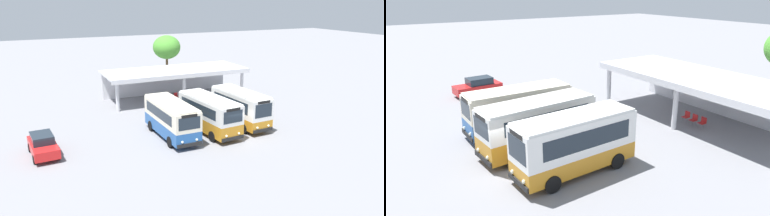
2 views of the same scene
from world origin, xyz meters
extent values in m
plane|color=gray|center=(0.00, 0.00, 0.00)|extent=(180.00, 180.00, 0.00)
cylinder|color=black|center=(-3.28, 0.47, 0.45)|extent=(0.23, 0.90, 0.90)
cylinder|color=black|center=(-5.39, 0.44, 0.45)|extent=(0.23, 0.90, 0.90)
cylinder|color=black|center=(-3.34, 4.84, 0.45)|extent=(0.23, 0.90, 0.90)
cylinder|color=black|center=(-5.45, 4.81, 0.45)|extent=(0.23, 0.90, 0.90)
cube|color=#23569E|center=(-4.36, 2.64, 0.90)|extent=(2.31, 7.09, 1.04)
cube|color=beige|center=(-4.36, 2.64, 2.17)|extent=(2.31, 7.09, 1.50)
cube|color=beige|center=(-4.36, 2.64, 2.98)|extent=(2.24, 6.87, 0.12)
cube|color=black|center=(-4.31, -0.92, 0.52)|extent=(2.10, 0.13, 0.28)
cube|color=#1E2833|center=(-4.31, -0.87, 2.22)|extent=(1.81, 0.08, 0.98)
cube|color=black|center=(-4.31, -0.87, 2.80)|extent=(1.33, 0.07, 0.24)
cube|color=#1E2833|center=(-3.27, 2.75, 2.22)|extent=(0.12, 5.65, 0.83)
cube|color=#1E2833|center=(-5.46, 2.72, 2.22)|extent=(0.12, 5.65, 0.83)
sphere|color=#EAEACC|center=(-3.71, -0.90, 0.83)|extent=(0.20, 0.20, 0.20)
sphere|color=#EAEACC|center=(-4.92, -0.92, 0.83)|extent=(0.20, 0.20, 0.20)
cylinder|color=black|center=(0.31, 0.30, 0.45)|extent=(0.30, 0.92, 0.90)
cylinder|color=black|center=(-1.80, 0.11, 0.45)|extent=(0.30, 0.92, 0.90)
cylinder|color=black|center=(-0.07, 4.61, 0.45)|extent=(0.30, 0.92, 0.90)
cylinder|color=black|center=(-2.18, 4.42, 0.45)|extent=(0.30, 0.92, 0.90)
cube|color=orange|center=(-0.94, 2.36, 0.94)|extent=(2.83, 7.14, 1.12)
cube|color=silver|center=(-0.94, 2.36, 2.26)|extent=(2.83, 7.14, 1.52)
cube|color=silver|center=(-0.94, 2.36, 3.08)|extent=(2.74, 6.92, 0.12)
cube|color=black|center=(-0.63, -1.14, 0.52)|extent=(2.11, 0.28, 0.28)
cube|color=#1E2833|center=(-0.63, -1.10, 2.31)|extent=(1.82, 0.21, 0.99)
cube|color=black|center=(-0.63, -1.10, 2.90)|extent=(1.33, 0.17, 0.24)
cube|color=#1E2833|center=(0.15, 2.56, 2.31)|extent=(0.53, 5.56, 0.84)
cube|color=#1E2833|center=(-2.04, 2.36, 2.31)|extent=(0.53, 5.56, 0.84)
sphere|color=#EAEACC|center=(-0.02, -1.08, 0.83)|extent=(0.20, 0.20, 0.20)
sphere|color=#EAEACC|center=(-1.24, -1.19, 0.83)|extent=(0.20, 0.20, 0.20)
cylinder|color=black|center=(3.63, 0.81, 0.45)|extent=(0.27, 0.91, 0.90)
cylinder|color=black|center=(1.60, 0.68, 0.45)|extent=(0.27, 0.91, 0.90)
cylinder|color=black|center=(3.39, 4.91, 0.45)|extent=(0.27, 0.91, 0.90)
cylinder|color=black|center=(1.35, 4.79, 0.45)|extent=(0.27, 0.91, 0.90)
cube|color=orange|center=(2.49, 2.80, 0.84)|extent=(2.53, 6.75, 0.91)
cube|color=white|center=(2.49, 2.80, 2.19)|extent=(2.53, 6.75, 1.80)
cube|color=white|center=(2.49, 2.80, 3.15)|extent=(2.46, 6.55, 0.12)
cube|color=black|center=(2.69, -0.54, 0.52)|extent=(2.03, 0.22, 0.28)
cube|color=#1E2833|center=(2.69, -0.50, 2.24)|extent=(1.75, 0.16, 1.17)
cube|color=black|center=(2.69, -0.50, 2.97)|extent=(1.28, 0.13, 0.24)
cube|color=#1E2833|center=(3.54, 2.96, 2.24)|extent=(0.36, 5.30, 0.99)
cube|color=#1E2833|center=(1.43, 2.83, 2.24)|extent=(0.36, 5.30, 0.99)
sphere|color=#EAEACC|center=(3.28, -0.50, 0.83)|extent=(0.20, 0.20, 0.20)
sphere|color=#EAEACC|center=(2.11, -0.57, 0.83)|extent=(0.20, 0.20, 0.20)
cylinder|color=black|center=(-13.58, 1.76, 0.32)|extent=(0.22, 0.65, 0.64)
cylinder|color=black|center=(-15.23, 1.64, 0.32)|extent=(0.22, 0.65, 0.64)
cylinder|color=black|center=(-13.75, 4.32, 0.32)|extent=(0.22, 0.65, 0.64)
cylinder|color=black|center=(-15.41, 4.20, 0.32)|extent=(0.22, 0.65, 0.64)
cube|color=red|center=(-14.49, 2.98, 0.67)|extent=(2.04, 4.26, 0.70)
cube|color=#1E2833|center=(-14.51, 3.19, 1.32)|extent=(1.64, 2.25, 0.60)
cylinder|color=silver|center=(-6.54, 11.88, 1.60)|extent=(0.36, 0.36, 3.20)
cylinder|color=silver|center=(0.94, 11.88, 1.60)|extent=(0.36, 0.36, 3.20)
cylinder|color=silver|center=(8.41, 11.88, 1.60)|extent=(0.36, 0.36, 3.20)
cube|color=silver|center=(0.94, 17.13, 1.60)|extent=(15.75, 0.20, 3.20)
cube|color=silver|center=(0.94, 14.40, 3.30)|extent=(16.25, 6.15, 0.20)
cube|color=silver|center=(0.94, 11.38, 3.06)|extent=(16.25, 0.10, 0.28)
cylinder|color=slate|center=(0.80, 13.23, 0.22)|extent=(0.03, 0.03, 0.44)
cylinder|color=slate|center=(0.45, 13.23, 0.22)|extent=(0.03, 0.03, 0.44)
cylinder|color=slate|center=(0.80, 13.58, 0.22)|extent=(0.03, 0.03, 0.44)
cylinder|color=slate|center=(0.45, 13.58, 0.22)|extent=(0.03, 0.03, 0.44)
cube|color=#B21E1E|center=(0.63, 13.40, 0.46)|extent=(0.44, 0.44, 0.04)
cube|color=#B21E1E|center=(0.63, 13.60, 0.66)|extent=(0.44, 0.04, 0.40)
cylinder|color=slate|center=(1.53, 13.18, 0.22)|extent=(0.03, 0.03, 0.44)
cylinder|color=slate|center=(1.18, 13.18, 0.22)|extent=(0.03, 0.03, 0.44)
cylinder|color=slate|center=(1.53, 13.53, 0.22)|extent=(0.03, 0.03, 0.44)
cylinder|color=slate|center=(1.18, 13.53, 0.22)|extent=(0.03, 0.03, 0.44)
cube|color=#B21E1E|center=(1.35, 13.35, 0.46)|extent=(0.44, 0.44, 0.04)
cube|color=#B21E1E|center=(1.35, 13.55, 0.66)|extent=(0.44, 0.04, 0.40)
cylinder|color=slate|center=(2.26, 13.21, 0.22)|extent=(0.03, 0.03, 0.44)
cylinder|color=slate|center=(1.90, 13.21, 0.22)|extent=(0.03, 0.03, 0.44)
cylinder|color=slate|center=(2.26, 13.56, 0.22)|extent=(0.03, 0.03, 0.44)
cylinder|color=slate|center=(1.90, 13.56, 0.22)|extent=(0.03, 0.03, 0.44)
cube|color=#B21E1E|center=(2.08, 13.39, 0.46)|extent=(0.44, 0.44, 0.04)
cube|color=#B21E1E|center=(2.08, 13.59, 0.66)|extent=(0.44, 0.04, 0.40)
cylinder|color=brown|center=(2.85, 21.77, 1.81)|extent=(0.32, 0.32, 3.62)
ellipsoid|color=#4C9933|center=(2.85, 21.77, 5.00)|extent=(3.66, 3.66, 3.11)
camera|label=1|loc=(-15.76, -25.66, 11.36)|focal=35.83mm
camera|label=2|loc=(16.86, -6.20, 9.31)|focal=33.40mm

